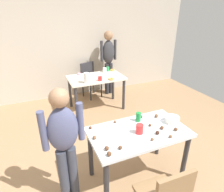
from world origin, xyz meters
The scene contains 35 objects.
ground_plane centered at (0.00, 0.00, 0.00)m, with size 6.40×6.40×0.00m, color #9E7A56.
wall_back centered at (0.00, 3.20, 1.30)m, with size 6.40×0.10×2.60m, color #BCB2A3.
dining_table_near centered at (0.12, 0.04, 0.64)m, with size 1.20×0.68×0.75m.
dining_table_far centered at (0.30, 2.17, 0.64)m, with size 1.19×0.71×0.75m.
chair_far_table centered at (0.38, 2.88, 0.50)m, with size 0.50×0.50×0.87m.
person_girl_near centered at (-0.76, 0.08, 0.85)m, with size 0.45×0.23×1.43m.
person_adult_far centered at (0.88, 2.85, 0.98)m, with size 0.46×0.23×1.62m.
mixing_bowl centered at (0.62, 0.04, 0.79)m, with size 0.18×0.18×0.08m, color white.
soda_can centered at (0.23, 0.24, 0.81)m, with size 0.07×0.07×0.12m, color #198438.
fork_near centered at (0.00, -0.16, 0.75)m, with size 0.17×0.02×0.01m, color silver.
cup_near_0 centered at (0.10, 0.00, 0.81)m, with size 0.09×0.09×0.12m, color red.
cake_ball_0 centered at (-0.40, 0.31, 0.77)m, with size 0.04×0.04×0.04m, color brown.
cake_ball_1 centered at (-0.36, -0.13, 0.77)m, with size 0.05×0.05×0.05m, color brown.
cake_ball_2 centered at (0.29, -0.11, 0.77)m, with size 0.05×0.05×0.05m, color #3D2319.
cake_ball_3 centered at (0.39, -0.22, 0.77)m, with size 0.04×0.04×0.04m, color brown.
cake_ball_4 centered at (0.20, 0.11, 0.77)m, with size 0.04×0.04×0.04m, color brown.
cake_ball_5 centered at (-0.42, 0.10, 0.77)m, with size 0.05×0.05×0.05m, color brown.
cake_ball_6 centered at (0.40, -0.04, 0.77)m, with size 0.05×0.05×0.05m, color brown.
cake_ball_7 centered at (0.50, 0.22, 0.78)m, with size 0.05×0.05×0.05m, color brown.
cake_ball_8 centered at (-0.37, -0.22, 0.78)m, with size 0.05×0.05×0.05m, color brown.
cake_ball_9 centered at (0.30, 0.07, 0.77)m, with size 0.04×0.04×0.04m, color brown.
cake_ball_10 centered at (0.16, -0.18, 0.77)m, with size 0.04×0.04×0.04m, color brown.
cake_ball_11 centered at (-0.23, -0.17, 0.77)m, with size 0.04×0.04×0.04m, color brown.
cake_ball_12 centered at (0.31, 0.30, 0.77)m, with size 0.04×0.04×0.04m, color brown.
cake_ball_13 centered at (0.15, 0.11, 0.77)m, with size 0.04×0.04×0.04m, color brown.
cake_ball_14 centered at (0.53, -0.13, 0.77)m, with size 0.05×0.05×0.05m, color brown.
cake_ball_15 centered at (-0.07, 0.32, 0.77)m, with size 0.04×0.04×0.04m, color brown.
pitcher_far centered at (0.01, 1.88, 0.86)m, with size 0.11×0.11×0.21m, color white.
cup_far_0 centered at (0.30, 1.90, 0.80)m, with size 0.08×0.08×0.09m, color red.
cup_far_1 centered at (0.60, 2.41, 0.80)m, with size 0.09×0.09×0.11m, color white.
cup_far_2 centered at (0.70, 2.46, 0.80)m, with size 0.08×0.08×0.10m, color green.
donut_far_0 centered at (0.02, 2.47, 0.77)m, with size 0.11×0.11×0.03m, color pink.
donut_far_1 centered at (0.53, 1.87, 0.77)m, with size 0.12×0.12×0.04m, color gold.
donut_far_2 centered at (0.81, 2.44, 0.77)m, with size 0.12×0.12×0.03m, color gold.
donut_far_3 centered at (0.12, 2.18, 0.77)m, with size 0.12×0.12×0.03m, color pink.
Camera 1 is at (-0.95, -1.63, 2.10)m, focal length 31.04 mm.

